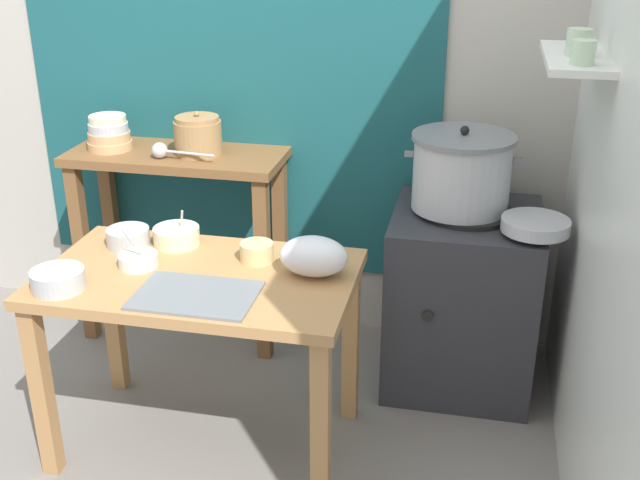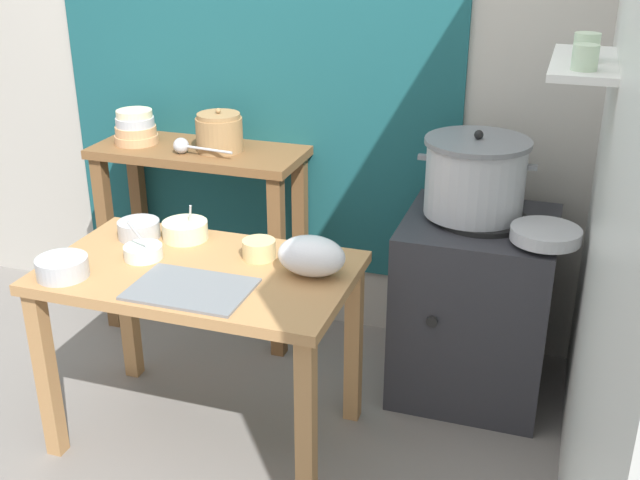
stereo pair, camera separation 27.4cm
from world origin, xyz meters
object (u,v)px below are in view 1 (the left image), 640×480
at_px(ladle, 162,151).
at_px(wide_pan, 535,225).
at_px(serving_tray, 196,295).
at_px(plastic_bag, 314,256).
at_px(stove_block, 462,298).
at_px(prep_table, 200,301).
at_px(prep_bowl_3, 257,251).
at_px(steamer_pot, 462,172).
at_px(prep_bowl_4, 138,259).
at_px(prep_bowl_2, 177,235).
at_px(bowl_stack_enamel, 109,134).
at_px(prep_bowl_1, 128,236).
at_px(prep_bowl_0, 58,279).
at_px(back_shelf_table, 179,199).
at_px(clay_pot, 198,136).

bearing_deg(ladle, wide_pan, -7.36).
distance_m(serving_tray, wide_pan, 1.29).
distance_m(plastic_bag, wide_pan, 0.87).
xyz_separation_m(stove_block, plastic_bag, (-0.51, -0.59, 0.41)).
relative_size(prep_table, prep_bowl_3, 9.01).
xyz_separation_m(steamer_pot, prep_bowl_4, (-1.10, -0.67, -0.19)).
relative_size(prep_bowl_2, prep_bowl_4, 1.13).
relative_size(bowl_stack_enamel, prep_bowl_1, 1.23).
distance_m(bowl_stack_enamel, prep_bowl_0, 1.05).
height_order(steamer_pot, ladle, steamer_pot).
bearing_deg(prep_bowl_0, back_shelf_table, 88.24).
xyz_separation_m(serving_tray, prep_bowl_0, (-0.47, -0.04, 0.03)).
distance_m(prep_table, ladle, 0.87).
relative_size(steamer_pot, prep_bowl_1, 2.83).
bearing_deg(ladle, steamer_pot, -0.67).
distance_m(back_shelf_table, prep_bowl_4, 0.80).
xyz_separation_m(back_shelf_table, wide_pan, (1.54, -0.30, 0.13)).
relative_size(serving_tray, prep_bowl_1, 2.47).
height_order(plastic_bag, prep_bowl_3, plastic_bag).
distance_m(prep_table, plastic_bag, 0.44).
relative_size(clay_pot, wide_pan, 0.81).
relative_size(stove_block, clay_pot, 3.77).
bearing_deg(wide_pan, serving_tray, -149.03).
distance_m(ladle, prep_bowl_2, 0.56).
xyz_separation_m(back_shelf_table, prep_bowl_0, (-0.03, -1.00, 0.08)).
distance_m(prep_table, stove_block, 1.14).
xyz_separation_m(ladle, prep_bowl_1, (0.06, -0.52, -0.18)).
bearing_deg(clay_pot, serving_tray, -71.02).
bearing_deg(prep_bowl_3, back_shelf_table, 130.80).
xyz_separation_m(stove_block, prep_bowl_3, (-0.73, -0.52, 0.37)).
distance_m(stove_block, clay_pot, 1.33).
bearing_deg(steamer_pot, bowl_stack_enamel, 176.39).
height_order(back_shelf_table, prep_bowl_2, back_shelf_table).
bearing_deg(plastic_bag, prep_bowl_3, 162.75).
bearing_deg(clay_pot, prep_bowl_2, -79.09).
xyz_separation_m(steamer_pot, serving_tray, (-0.81, -0.85, -0.21)).
bearing_deg(stove_block, serving_tray, -135.79).
distance_m(bowl_stack_enamel, prep_bowl_2, 0.79).
bearing_deg(prep_bowl_4, prep_bowl_1, 124.52).
bearing_deg(prep_table, clay_pot, 109.21).
relative_size(prep_table, prep_bowl_2, 6.30).
bearing_deg(prep_table, prep_bowl_4, 177.71).
xyz_separation_m(steamer_pot, prep_bowl_2, (-1.03, -0.46, -0.18)).
relative_size(prep_table, bowl_stack_enamel, 5.55).
bearing_deg(prep_bowl_4, prep_bowl_0, -130.19).
bearing_deg(prep_bowl_1, prep_bowl_4, -55.48).
distance_m(clay_pot, ladle, 0.17).
distance_m(back_shelf_table, clay_pot, 0.32).
height_order(stove_block, prep_bowl_4, prep_bowl_4).
bearing_deg(bowl_stack_enamel, wide_pan, -8.78).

